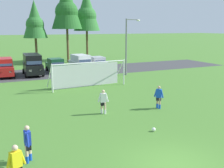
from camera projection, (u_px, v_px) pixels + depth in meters
ground_plane at (71, 91)px, 24.55m from camera, size 400.00×400.00×0.00m
parking_lot_strip at (47, 73)px, 34.07m from camera, size 52.00×8.40×0.01m
soccer_ball at (154, 129)px, 14.94m from camera, size 0.22×0.22×0.22m
soccer_goal at (87, 74)px, 26.01m from camera, size 7.52×2.39×2.57m
referee at (16, 166)px, 9.56m from camera, size 0.74×0.37×1.64m
player_striker_near at (103, 102)px, 17.88m from camera, size 0.72×0.33×1.64m
player_midfield_center at (28, 144)px, 11.41m from camera, size 0.31×0.74×1.64m
player_defender_far at (159, 97)px, 19.05m from camera, size 0.49×0.66×1.64m
parked_car_slot_far_left at (4, 67)px, 31.43m from camera, size 2.25×4.66×2.16m
parked_car_slot_left at (33, 64)px, 32.42m from camera, size 2.37×4.89×2.52m
parked_car_slot_center_left at (56, 65)px, 34.90m from camera, size 2.18×4.27×1.72m
parked_car_slot_center at (81, 63)px, 35.30m from camera, size 2.36×4.71×2.16m
parked_car_slot_center_right at (98, 63)px, 37.08m from camera, size 2.05×4.21×1.72m
tree_center_back at (35, 20)px, 41.21m from camera, size 3.66×3.66×9.77m
tree_mid_right at (66, 6)px, 42.76m from camera, size 4.88×4.88×13.00m
tree_right_edge at (86, 11)px, 46.45m from camera, size 4.58×4.58×12.21m
street_lamp at (128, 46)px, 32.15m from camera, size 2.00×0.32×6.68m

